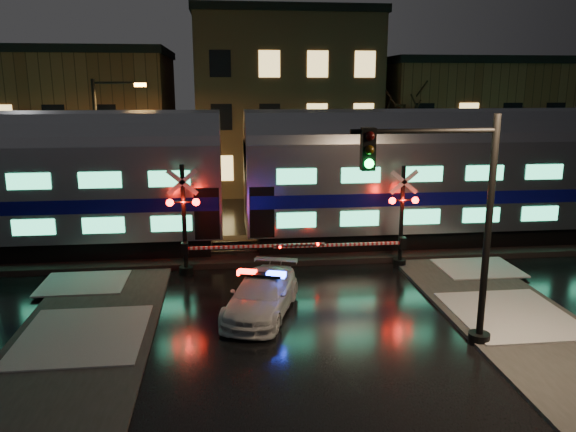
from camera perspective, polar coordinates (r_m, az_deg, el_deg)
The scene contains 13 objects.
ground at distance 19.97m, azimuth 0.57°, elevation -7.80°, with size 120.00×120.00×0.00m, color black.
ballast at distance 24.64m, azimuth -0.87°, elevation -3.40°, with size 90.00×4.20×0.24m, color black.
sidewalk_left at distance 14.97m, azimuth -22.82°, elevation -16.23°, with size 4.00×20.00×0.12m, color #2D2D2D.
sidewalk_right at distance 16.87m, azimuth 26.54°, elevation -13.18°, with size 4.00×20.00×0.12m, color #2D2D2D.
building_left at distance 41.97m, azimuth -21.53°, elevation 8.67°, with size 14.00×10.00×9.00m, color #553321.
building_mid at distance 41.25m, azimuth -0.54°, elevation 11.25°, with size 12.00×11.00×11.50m, color brown.
building_right at distance 44.15m, azimuth 16.78°, elevation 8.87°, with size 12.00×10.00×8.50m, color #553321.
train at distance 23.80m, azimuth -5.59°, elevation 4.02°, with size 51.00×3.12×5.92m.
police_car at distance 18.03m, azimuth -2.69°, elevation -8.00°, with size 3.07×4.73×1.43m.
crossing_signal_right at distance 22.49m, azimuth 10.63°, elevation -1.09°, with size 5.79×0.66×4.10m.
crossing_signal_left at distance 21.53m, azimuth -9.55°, elevation -1.47°, with size 6.05×0.67×4.28m.
traffic_light at distance 15.61m, azimuth 16.41°, elevation -1.20°, with size 4.16×0.73×6.44m.
streetlight at distance 28.23m, azimuth -18.25°, elevation 6.69°, with size 2.48×0.26×7.43m.
Camera 1 is at (-2.32, -18.50, 7.16)m, focal length 35.00 mm.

